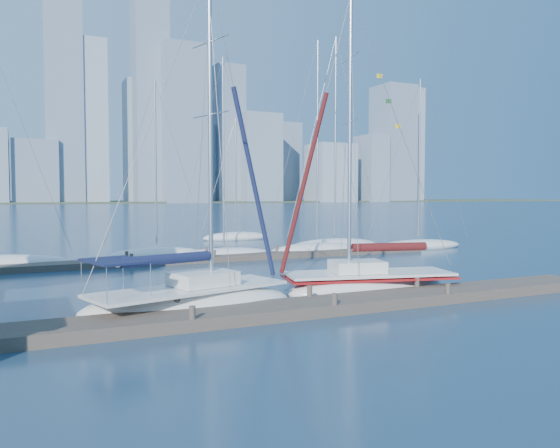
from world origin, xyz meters
name	(u,v)px	position (x,y,z in m)	size (l,w,h in m)	color
ground	(322,311)	(0.00, 0.00, 0.00)	(700.00, 700.00, 0.00)	#163148
near_dock	(322,306)	(0.00, 0.00, 0.20)	(26.00, 2.00, 0.40)	#443B32
far_dock	(225,258)	(2.00, 16.00, 0.18)	(30.00, 1.80, 0.36)	#443B32
far_shore	(43,203)	(0.00, 320.00, 0.00)	(800.00, 100.00, 1.50)	#38472D
sailboat_navy	(190,283)	(-4.29, 1.82, 1.04)	(8.04, 4.47, 12.60)	silver
sailboat_maroon	(369,268)	(3.61, 2.36, 1.08)	(7.95, 4.15, 12.88)	silver
bg_boat_1	(157,255)	(-1.76, 18.73, 0.26)	(6.88, 3.71, 11.87)	silver
bg_boat_2	(224,254)	(2.34, 17.20, 0.25)	(7.14, 3.02, 13.42)	silver
bg_boat_3	(317,249)	(9.30, 17.09, 0.30)	(7.67, 3.97, 15.34)	silver
bg_boat_4	(335,245)	(12.03, 19.21, 0.32)	(7.94, 3.61, 16.50)	silver
bg_boat_5	(418,245)	(18.17, 16.89, 0.25)	(8.38, 4.54, 13.38)	silver
bg_boat_7	(236,237)	(8.39, 31.07, 0.25)	(6.66, 2.84, 11.68)	silver
skyline	(83,134)	(19.36, 290.59, 36.79)	(503.88, 51.31, 116.82)	gray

